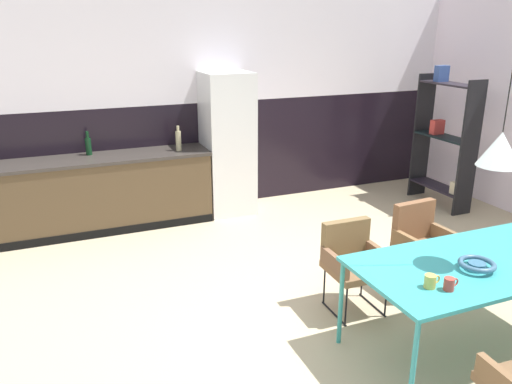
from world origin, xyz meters
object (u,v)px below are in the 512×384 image
Objects in this scene: fruit_bowl at (477,264)px; bottle_spice_small at (88,145)px; armchair_near_window at (352,256)px; dining_table at (476,266)px; pendant_lamp_over_table_near at (500,149)px; mug_short_terracotta at (450,284)px; refrigerator_column at (228,144)px; armchair_head_of_table at (421,236)px; mug_white_ceramic at (431,281)px; bottle_vinegar_dark at (178,140)px; open_shelf_unit at (444,138)px.

bottle_spice_small is at bearing 120.97° from fruit_bowl.
dining_table is at bearing 121.07° from armchair_near_window.
mug_short_terracotta is at bearing -157.47° from pendant_lamp_over_table_near.
dining_table is (0.71, -3.65, -0.22)m from refrigerator_column.
fruit_bowl is 0.84m from pendant_lamp_over_table_near.
armchair_head_of_table reaches higher than armchair_near_window.
mug_white_ceramic is at bearing -88.36° from refrigerator_column.
dining_table is 0.63m from mug_white_ceramic.
bottle_vinegar_dark is (-1.67, 2.65, 0.52)m from armchair_head_of_table.
open_shelf_unit reaches higher than armchair_near_window.
pendant_lamp_over_table_near is (0.00, -0.05, 0.91)m from dining_table.
dining_table is 16.46× the size of mug_short_terracotta.
open_shelf_unit is (2.74, 2.96, 0.16)m from mug_white_ceramic.
mug_white_ceramic is at bearing -167.46° from pendant_lamp_over_table_near.
refrigerator_column is at bearing 100.82° from pendant_lamp_over_table_near.
dining_table is 1.39× the size of pendant_lamp_over_table_near.
mug_white_ceramic is 4.39m from bottle_spice_small.
refrigerator_column is 1.39× the size of pendant_lamp_over_table_near.
mug_white_ceramic reaches higher than fruit_bowl.
mug_short_terracotta is 4.03m from open_shelf_unit.
open_shelf_unit is (2.66, 1.90, 0.45)m from armchair_near_window.
bottle_vinegar_dark is at bearing 101.62° from mug_white_ceramic.
dining_table is at bearing -57.20° from bottle_spice_small.
refrigerator_column is 3.83m from mug_white_ceramic.
bottle_spice_small is (-2.34, 3.90, 0.24)m from fruit_bowl.
armchair_head_of_table is 1.47m from mug_white_ceramic.
open_shelf_unit is at bearing 52.40° from dining_table.
mug_white_ceramic is at bearing 141.20° from mug_short_terracotta.
open_shelf_unit is at bearing -139.11° from armchair_head_of_table.
open_shelf_unit is at bearing 52.00° from fruit_bowl.
armchair_head_of_table is at bearing -57.81° from bottle_vinegar_dark.
open_shelf_unit is at bearing 52.87° from pendant_lamp_over_table_near.
pendant_lamp_over_table_near is at bearing 25.53° from fruit_bowl.
bottle_vinegar_dark is at bearing 108.87° from fruit_bowl.
armchair_near_window is (0.19, -2.76, -0.43)m from refrigerator_column.
bottle_vinegar_dark is (-0.78, 3.78, 0.25)m from mug_white_ceramic.
mug_white_ceramic is 0.09× the size of pendant_lamp_over_table_near.
pendant_lamp_over_table_near is (0.11, 0.05, 0.83)m from fruit_bowl.
armchair_head_of_table is 2.87× the size of bottle_spice_small.
dining_table is 0.17m from fruit_bowl.
fruit_bowl reaches higher than armchair_near_window.
open_shelf_unit reaches higher than refrigerator_column.
armchair_head_of_table is 3.17m from bottle_vinegar_dark.
mug_white_ceramic is 4.04m from open_shelf_unit.
bottle_vinegar_dark reaches higher than armchair_near_window.
bottle_vinegar_dark is at bearing -71.58° from armchair_near_window.
mug_short_terracotta reaches higher than fruit_bowl.
refrigerator_column is 2.90m from armchair_head_of_table.
armchair_near_window is 1.11m from mug_white_ceramic.
pendant_lamp_over_table_near reaches higher than bottle_spice_small.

